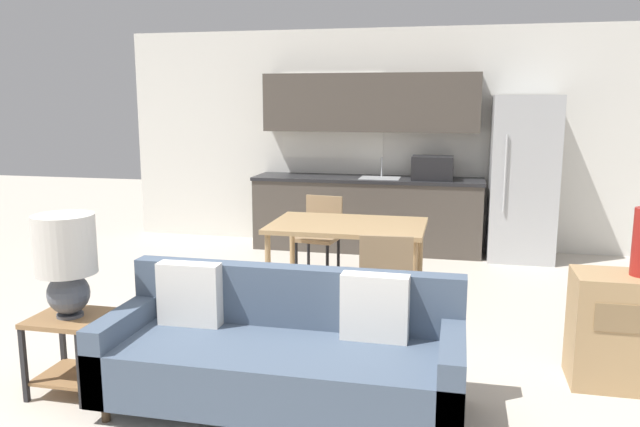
{
  "coord_description": "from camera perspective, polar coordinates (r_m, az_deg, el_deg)",
  "views": [
    {
      "loc": [
        1.09,
        -3.22,
        1.83
      ],
      "look_at": [
        0.03,
        1.5,
        0.95
      ],
      "focal_mm": 35.0,
      "sensor_mm": 36.0,
      "label": 1
    }
  ],
  "objects": [
    {
      "name": "side_table",
      "position": [
        4.31,
        -21.9,
        -10.76
      ],
      "size": [
        0.42,
        0.42,
        0.5
      ],
      "color": "olive",
      "rests_on": "ground_plane"
    },
    {
      "name": "wall_back",
      "position": [
        7.94,
        4.7,
        6.86
      ],
      "size": [
        6.4,
        0.07,
        2.7
      ],
      "color": "silver",
      "rests_on": "ground_plane"
    },
    {
      "name": "kitchen_counter",
      "position": [
        7.68,
        4.52,
        2.92
      ],
      "size": [
        2.79,
        0.65,
        2.15
      ],
      "color": "#4C443D",
      "rests_on": "ground_plane"
    },
    {
      "name": "couch",
      "position": [
        3.84,
        -3.36,
        -12.72
      ],
      "size": [
        2.11,
        0.8,
        0.83
      ],
      "color": "#3D2D1E",
      "rests_on": "ground_plane"
    },
    {
      "name": "dining_chair_far_left",
      "position": [
        6.5,
        -0.01,
        -1.7
      ],
      "size": [
        0.47,
        0.47,
        0.84
      ],
      "rotation": [
        0.0,
        0.0,
        -0.14
      ],
      "color": "#997A56",
      "rests_on": "ground_plane"
    },
    {
      "name": "refrigerator",
      "position": [
        7.54,
        18.04,
        3.07
      ],
      "size": [
        0.73,
        0.72,
        1.89
      ],
      "color": "#B7BABC",
      "rests_on": "ground_plane"
    },
    {
      "name": "ground_plane",
      "position": [
        3.86,
        -5.63,
        -18.06
      ],
      "size": [
        20.0,
        20.0,
        0.0
      ],
      "primitive_type": "plane",
      "color": "beige"
    },
    {
      "name": "dining_chair_near_right",
      "position": [
        4.85,
        6.09,
        -5.95
      ],
      "size": [
        0.45,
        0.45,
        0.84
      ],
      "rotation": [
        0.0,
        0.0,
        3.21
      ],
      "color": "#997A56",
      "rests_on": "ground_plane"
    },
    {
      "name": "table_lamp",
      "position": [
        4.13,
        -22.22,
        -3.73
      ],
      "size": [
        0.37,
        0.37,
        0.64
      ],
      "color": "#4C515B",
      "rests_on": "side_table"
    },
    {
      "name": "dining_table",
      "position": [
        5.62,
        2.55,
        -1.55
      ],
      "size": [
        1.38,
        0.93,
        0.74
      ],
      "color": "tan",
      "rests_on": "ground_plane"
    }
  ]
}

